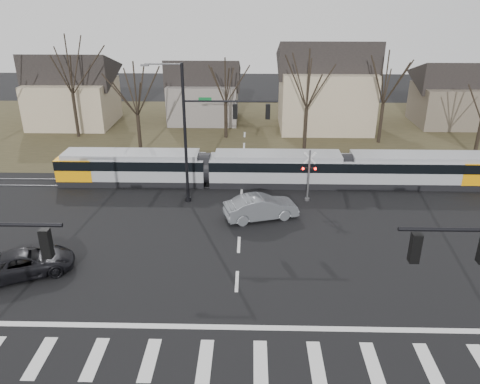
{
  "coord_description": "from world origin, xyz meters",
  "views": [
    {
      "loc": [
        0.69,
        -19.53,
        14.77
      ],
      "look_at": [
        0.0,
        9.0,
        2.3
      ],
      "focal_mm": 35.0,
      "sensor_mm": 36.0,
      "label": 1
    }
  ],
  "objects_px": {
    "sedan": "(261,207)",
    "rail_crossing_signal": "(309,177)",
    "suv": "(26,263)",
    "tram": "(276,167)"
  },
  "relations": [
    {
      "from": "suv",
      "to": "rail_crossing_signal",
      "type": "bearing_deg",
      "value": -82.19
    },
    {
      "from": "suv",
      "to": "sedan",
      "type": "bearing_deg",
      "value": -85.06
    },
    {
      "from": "tram",
      "to": "rail_crossing_signal",
      "type": "bearing_deg",
      "value": -54.48
    },
    {
      "from": "suv",
      "to": "rail_crossing_signal",
      "type": "xyz_separation_m",
      "value": [
        16.8,
        10.31,
        1.17
      ]
    },
    {
      "from": "suv",
      "to": "tram",
      "type": "bearing_deg",
      "value": -70.76
    },
    {
      "from": "tram",
      "to": "sedan",
      "type": "height_order",
      "value": "tram"
    },
    {
      "from": "suv",
      "to": "rail_crossing_signal",
      "type": "relative_size",
      "value": 1.42
    },
    {
      "from": "sedan",
      "to": "suv",
      "type": "relative_size",
      "value": 0.95
    },
    {
      "from": "sedan",
      "to": "rail_crossing_signal",
      "type": "bearing_deg",
      "value": -66.16
    },
    {
      "from": "tram",
      "to": "suv",
      "type": "xyz_separation_m",
      "value": [
        -14.51,
        -13.52,
        -0.73
      ]
    }
  ]
}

